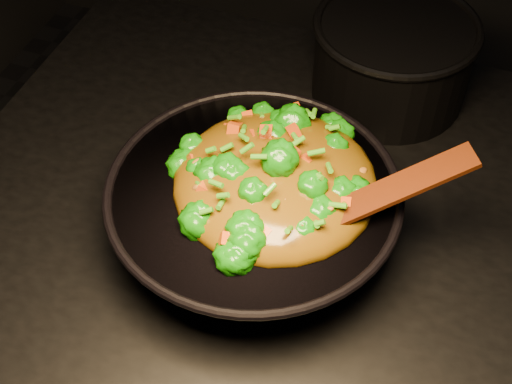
% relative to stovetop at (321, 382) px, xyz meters
% --- Properties ---
extents(stovetop, '(1.20, 0.90, 0.90)m').
position_rel_stovetop_xyz_m(stovetop, '(0.00, 0.00, 0.00)').
color(stovetop, black).
rests_on(stovetop, ground).
extents(wok, '(0.49, 0.49, 0.11)m').
position_rel_stovetop_xyz_m(wok, '(-0.12, -0.05, 0.50)').
color(wok, black).
rests_on(wok, stovetop).
extents(stir_fry, '(0.29, 0.29, 0.09)m').
position_rel_stovetop_xyz_m(stir_fry, '(-0.09, -0.03, 0.60)').
color(stir_fry, '#167908').
rests_on(stir_fry, wok).
extents(spatula, '(0.22, 0.16, 0.10)m').
position_rel_stovetop_xyz_m(spatula, '(0.04, -0.05, 0.60)').
color(spatula, '#361203').
rests_on(spatula, wok).
extents(back_pot, '(0.33, 0.33, 0.14)m').
position_rel_stovetop_xyz_m(back_pot, '(-0.01, 0.32, 0.52)').
color(back_pot, black).
rests_on(back_pot, stovetop).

